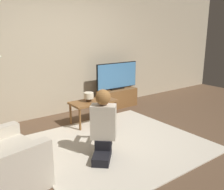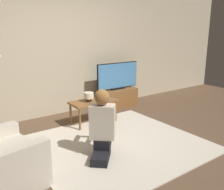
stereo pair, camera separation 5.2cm
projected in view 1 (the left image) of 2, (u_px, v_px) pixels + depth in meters
ground_plane at (117, 144)px, 3.86m from camera, size 10.00×10.00×0.00m
wall_back at (59, 51)px, 5.03m from camera, size 10.00×0.06×2.60m
rug at (117, 144)px, 3.86m from camera, size 2.50×2.30×0.02m
tv_stand at (117, 98)px, 5.71m from camera, size 0.91×0.36×0.42m
tv at (117, 76)px, 5.58m from camera, size 1.08×0.08×0.60m
coffee_table at (93, 104)px, 4.64m from camera, size 0.85×0.43×0.44m
person_kneeling at (103, 123)px, 3.39m from camera, size 0.70×0.74×0.95m
table_lamp at (89, 96)px, 4.56m from camera, size 0.18×0.18×0.17m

